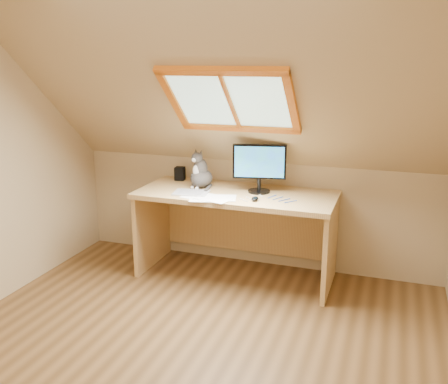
% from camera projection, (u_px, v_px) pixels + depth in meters
% --- Properties ---
extents(ground, '(3.50, 3.50, 0.00)m').
position_uv_depth(ground, '(180.00, 359.00, 3.32)').
color(ground, brown).
rests_on(ground, ground).
extents(room_shell, '(3.52, 3.52, 2.41)m').
position_uv_depth(room_shell, '(168.00, 150.00, 2.86)').
color(room_shell, tan).
rests_on(room_shell, ground).
extents(desk, '(1.74, 0.76, 0.80)m').
position_uv_depth(desk, '(239.00, 215.00, 4.52)').
color(desk, tan).
rests_on(desk, ground).
extents(monitor, '(0.46, 0.20, 0.43)m').
position_uv_depth(monitor, '(259.00, 165.00, 4.32)').
color(monitor, black).
rests_on(monitor, desk).
extents(cat, '(0.27, 0.29, 0.36)m').
position_uv_depth(cat, '(201.00, 174.00, 4.52)').
color(cat, '#484340').
rests_on(cat, desk).
extents(desk_speaker, '(0.10, 0.10, 0.13)m').
position_uv_depth(desk_speaker, '(180.00, 174.00, 4.81)').
color(desk_speaker, black).
rests_on(desk_speaker, desk).
extents(graphics_tablet, '(0.33, 0.25, 0.01)m').
position_uv_depth(graphics_tablet, '(191.00, 193.00, 4.35)').
color(graphics_tablet, '#B2B2B7').
rests_on(graphics_tablet, desk).
extents(mouse, '(0.07, 0.11, 0.03)m').
position_uv_depth(mouse, '(255.00, 199.00, 4.13)').
color(mouse, black).
rests_on(mouse, desk).
extents(papers, '(0.35, 0.30, 0.01)m').
position_uv_depth(papers, '(208.00, 198.00, 4.21)').
color(papers, white).
rests_on(papers, desk).
extents(cables, '(0.51, 0.26, 0.01)m').
position_uv_depth(cables, '(270.00, 199.00, 4.18)').
color(cables, silver).
rests_on(cables, desk).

